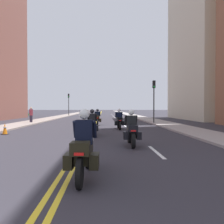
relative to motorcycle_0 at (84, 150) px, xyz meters
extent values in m
plane|color=#2E2B33|center=(-0.49, 43.02, -0.68)|extent=(264.00, 264.00, 0.00)
cube|color=gray|center=(-7.75, 43.02, -0.62)|extent=(2.63, 144.00, 0.12)
cube|color=gray|center=(6.78, 43.02, -0.62)|extent=(2.63, 144.00, 0.12)
cube|color=yellow|center=(-0.61, 43.02, -0.68)|extent=(0.12, 132.00, 0.01)
cube|color=yellow|center=(-0.37, 43.02, -0.68)|extent=(0.12, 132.00, 0.01)
cube|color=silver|center=(2.49, 3.02, -0.68)|extent=(0.14, 2.40, 0.01)
cube|color=silver|center=(2.49, 9.02, -0.68)|extent=(0.14, 2.40, 0.01)
cube|color=silver|center=(2.49, 15.02, -0.68)|extent=(0.14, 2.40, 0.01)
cube|color=silver|center=(2.49, 21.02, -0.68)|extent=(0.14, 2.40, 0.01)
cube|color=silver|center=(2.49, 27.02, -0.68)|extent=(0.14, 2.40, 0.01)
cube|color=silver|center=(2.49, 33.02, -0.68)|extent=(0.14, 2.40, 0.01)
cube|color=silver|center=(2.49, 39.02, -0.68)|extent=(0.14, 2.40, 0.01)
cube|color=silver|center=(2.49, 45.02, -0.68)|extent=(0.14, 2.40, 0.01)
cube|color=silver|center=(2.49, 51.02, -0.68)|extent=(0.14, 2.40, 0.01)
cube|color=beige|center=(15.63, 26.34, 10.76)|extent=(7.13, 14.14, 22.88)
cylinder|color=black|center=(0.03, 0.92, -0.35)|extent=(0.12, 0.66, 0.66)
cylinder|color=black|center=(-0.02, -0.66, -0.35)|extent=(0.12, 0.66, 0.66)
cube|color=silver|center=(0.03, 0.92, -0.01)|extent=(0.15, 0.32, 0.04)
cube|color=black|center=(0.00, 0.13, -0.07)|extent=(0.36, 1.21, 0.40)
cube|color=black|center=(-0.02, -0.58, 0.15)|extent=(0.41, 0.37, 0.28)
cube|color=red|center=(-0.03, -0.77, 0.07)|extent=(0.20, 0.04, 0.06)
cube|color=black|center=(-0.29, -0.34, -0.17)|extent=(0.22, 0.45, 0.32)
cube|color=black|center=(0.27, -0.36, -0.17)|extent=(0.22, 0.45, 0.32)
cube|color=#B2C1CC|center=(0.02, 0.63, 0.31)|extent=(0.36, 0.14, 0.36)
cube|color=black|center=(0.00, 0.08, 0.42)|extent=(0.41, 0.27, 0.59)
cylinder|color=black|center=(-0.23, 0.24, 0.47)|extent=(0.11, 0.28, 0.45)
cylinder|color=black|center=(0.25, 0.22, 0.47)|extent=(0.11, 0.28, 0.45)
sphere|color=white|center=(0.00, 0.11, 0.85)|extent=(0.26, 0.26, 0.26)
cylinder|color=black|center=(1.72, 5.22, -0.35)|extent=(0.15, 0.66, 0.66)
cylinder|color=black|center=(1.70, 3.71, -0.35)|extent=(0.15, 0.66, 0.66)
cube|color=silver|center=(1.72, 5.22, -0.01)|extent=(0.15, 0.32, 0.04)
cube|color=black|center=(1.71, 4.47, -0.07)|extent=(0.34, 1.15, 0.40)
cube|color=black|center=(1.70, 3.79, 0.15)|extent=(0.41, 0.37, 0.28)
cube|color=red|center=(1.69, 3.60, 0.07)|extent=(0.20, 0.03, 0.06)
cube|color=black|center=(1.42, 4.02, -0.17)|extent=(0.21, 0.44, 0.32)
cube|color=black|center=(1.98, 4.01, -0.17)|extent=(0.21, 0.44, 0.32)
cube|color=#B2C1CC|center=(1.72, 4.95, 0.31)|extent=(0.36, 0.13, 0.36)
cube|color=black|center=(1.71, 4.42, 0.40)|extent=(0.40, 0.27, 0.54)
cylinder|color=black|center=(1.47, 4.57, 0.45)|extent=(0.11, 0.28, 0.45)
cylinder|color=black|center=(1.95, 4.56, 0.45)|extent=(0.11, 0.28, 0.45)
sphere|color=white|center=(1.71, 4.45, 0.81)|extent=(0.26, 0.26, 0.26)
cylinder|color=black|center=(-0.25, 8.77, -0.36)|extent=(0.14, 0.64, 0.64)
cylinder|color=black|center=(-0.20, 7.24, -0.36)|extent=(0.14, 0.64, 0.64)
cube|color=silver|center=(-0.25, 8.77, -0.03)|extent=(0.15, 0.32, 0.04)
cube|color=black|center=(-0.23, 8.01, -0.08)|extent=(0.36, 1.17, 0.40)
cube|color=black|center=(-0.20, 7.32, 0.14)|extent=(0.41, 0.37, 0.28)
cube|color=red|center=(-0.20, 7.13, 0.06)|extent=(0.20, 0.04, 0.06)
cube|color=black|center=(-0.49, 7.54, -0.18)|extent=(0.21, 0.45, 0.32)
cube|color=black|center=(0.07, 7.56, -0.18)|extent=(0.21, 0.45, 0.32)
cube|color=#B2C1CC|center=(-0.24, 8.50, 0.30)|extent=(0.36, 0.13, 0.36)
cube|color=black|center=(-0.22, 7.96, 0.39)|extent=(0.41, 0.27, 0.55)
cylinder|color=black|center=(-0.47, 8.10, 0.44)|extent=(0.11, 0.28, 0.45)
cylinder|color=black|center=(0.01, 8.11, 0.44)|extent=(0.11, 0.28, 0.45)
sphere|color=black|center=(-0.23, 7.99, 0.80)|extent=(0.26, 0.26, 0.26)
cylinder|color=black|center=(1.68, 12.74, -0.36)|extent=(0.14, 0.65, 0.64)
cylinder|color=black|center=(1.72, 11.27, -0.36)|extent=(0.14, 0.65, 0.64)
cube|color=silver|center=(1.68, 12.74, -0.02)|extent=(0.15, 0.32, 0.04)
cube|color=black|center=(1.70, 12.01, -0.08)|extent=(0.35, 1.12, 0.40)
cube|color=black|center=(1.72, 11.35, 0.14)|extent=(0.41, 0.37, 0.28)
cube|color=red|center=(1.73, 11.16, 0.06)|extent=(0.20, 0.04, 0.06)
cube|color=black|center=(1.44, 11.56, -0.18)|extent=(0.21, 0.45, 0.32)
cube|color=black|center=(2.00, 11.57, -0.18)|extent=(0.21, 0.45, 0.32)
cube|color=#B2C1CC|center=(1.69, 12.48, 0.30)|extent=(0.36, 0.13, 0.36)
cube|color=black|center=(1.71, 11.96, 0.40)|extent=(0.41, 0.27, 0.56)
cylinder|color=black|center=(1.46, 12.10, 0.45)|extent=(0.11, 0.28, 0.45)
cylinder|color=black|center=(1.94, 12.11, 0.45)|extent=(0.11, 0.28, 0.45)
sphere|color=white|center=(1.71, 11.99, 0.82)|extent=(0.26, 0.26, 0.26)
cylinder|color=black|center=(-0.12, 16.92, -0.37)|extent=(0.14, 0.63, 0.63)
cylinder|color=black|center=(-0.12, 15.42, -0.37)|extent=(0.14, 0.63, 0.63)
cube|color=silver|center=(-0.12, 16.92, -0.04)|extent=(0.14, 0.32, 0.04)
cube|color=black|center=(-0.12, 16.17, -0.09)|extent=(0.33, 1.14, 0.40)
cube|color=black|center=(-0.12, 15.49, 0.13)|extent=(0.40, 0.36, 0.28)
cube|color=red|center=(-0.12, 15.30, 0.05)|extent=(0.20, 0.03, 0.06)
cube|color=black|center=(-0.40, 15.72, -0.19)|extent=(0.20, 0.44, 0.32)
cube|color=black|center=(0.16, 15.72, -0.19)|extent=(0.20, 0.44, 0.32)
cube|color=#B2C1CC|center=(-0.12, 16.65, 0.29)|extent=(0.36, 0.12, 0.36)
cube|color=black|center=(-0.12, 16.12, 0.38)|extent=(0.40, 0.26, 0.53)
cylinder|color=black|center=(-0.36, 16.27, 0.43)|extent=(0.10, 0.28, 0.45)
cylinder|color=black|center=(0.12, 16.27, 0.43)|extent=(0.10, 0.28, 0.45)
sphere|color=black|center=(-0.12, 16.15, 0.78)|extent=(0.26, 0.26, 0.26)
cube|color=black|center=(-5.78, 8.75, -0.67)|extent=(0.37, 0.37, 0.03)
cone|color=orange|center=(-5.78, 8.75, -0.31)|extent=(0.30, 0.30, 0.69)
cylinder|color=white|center=(-5.78, 8.75, -0.22)|extent=(0.20, 0.20, 0.08)
cylinder|color=black|center=(5.86, 17.74, 1.25)|extent=(0.12, 0.12, 3.86)
cube|color=black|center=(5.86, 17.74, 3.53)|extent=(0.28, 0.28, 0.80)
sphere|color=green|center=(5.86, 17.59, 3.25)|extent=(0.18, 0.18, 0.18)
cylinder|color=black|center=(-6.84, 40.41, 1.27)|extent=(0.12, 0.12, 3.91)
cube|color=black|center=(-6.84, 40.41, 3.58)|extent=(0.28, 0.28, 0.80)
sphere|color=green|center=(-6.84, 40.26, 3.30)|extent=(0.18, 0.18, 0.18)
cube|color=#2B2536|center=(-7.51, 18.89, -0.25)|extent=(0.34, 0.30, 0.86)
cube|color=#A43746|center=(-7.51, 18.89, 0.52)|extent=(0.42, 0.35, 0.68)
sphere|color=tan|center=(-7.51, 18.89, 0.98)|extent=(0.22, 0.22, 0.22)
cube|color=#44864E|center=(-7.71, 18.80, 0.28)|extent=(0.19, 0.16, 0.24)
camera|label=1|loc=(0.47, -5.16, 1.01)|focal=34.61mm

